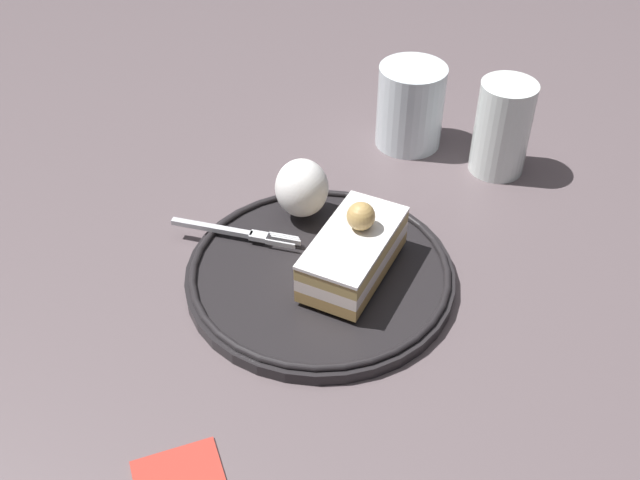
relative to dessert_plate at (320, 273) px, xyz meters
The scene contains 7 objects.
ground_plane 0.02m from the dessert_plate, 70.03° to the right, with size 2.40×2.40×0.00m, color #5C4F52.
dessert_plate is the anchor object (origin of this frame).
cake_slice 0.04m from the dessert_plate, 61.57° to the left, with size 0.12×0.12×0.06m.
whipped_cream_dollop 0.09m from the dessert_plate, behind, with size 0.05×0.05×0.06m, color white.
fork 0.09m from the dessert_plate, 140.40° to the right, with size 0.08×0.10×0.00m.
drink_glass_near 0.25m from the dessert_plate, 112.10° to the left, with size 0.06×0.06×0.10m.
drink_glass_far 0.24m from the dessert_plate, 135.78° to the left, with size 0.07×0.07×0.09m.
Camera 1 is at (0.44, -0.15, 0.45)m, focal length 41.98 mm.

